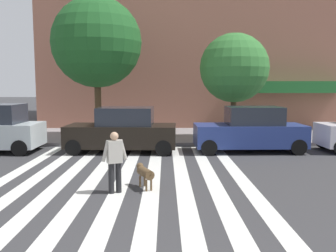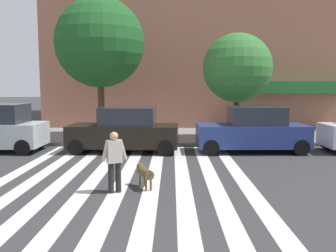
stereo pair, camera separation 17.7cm
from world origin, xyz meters
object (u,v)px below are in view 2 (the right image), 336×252
parked_car_behind_first (125,131)px  dog_on_leash (145,173)px  street_tree_nearest (100,43)px  pedestrian_dog_walker (114,159)px  street_tree_middle (237,68)px  parked_car_third_in_line (253,131)px

parked_car_behind_first → dog_on_leash: size_ratio=4.51×
street_tree_nearest → pedestrian_dog_walker: 10.23m
street_tree_middle → dog_on_leash: 9.68m
parked_car_third_in_line → street_tree_middle: 3.85m
parked_car_behind_first → street_tree_nearest: (-1.62, 3.16, 4.07)m
parked_car_behind_first → street_tree_nearest: size_ratio=0.66×
dog_on_leash → street_tree_middle: bearing=64.1°
pedestrian_dog_walker → dog_on_leash: bearing=29.8°
parked_car_third_in_line → dog_on_leash: size_ratio=4.49×
street_tree_nearest → street_tree_middle: bearing=-4.3°
parked_car_behind_first → street_tree_middle: street_tree_middle is taller
parked_car_third_in_line → street_tree_middle: bearing=95.3°
parked_car_behind_first → parked_car_third_in_line: size_ratio=1.00×
street_tree_middle → pedestrian_dog_walker: (-4.74, -8.64, -2.77)m
parked_car_third_in_line → dog_on_leash: parked_car_third_in_line is taller
street_tree_middle → pedestrian_dog_walker: size_ratio=3.21×
parked_car_third_in_line → pedestrian_dog_walker: (-4.99, -5.99, 0.01)m
parked_car_behind_first → pedestrian_dog_walker: size_ratio=2.87×
street_tree_nearest → dog_on_leash: street_tree_nearest is taller
pedestrian_dog_walker → parked_car_behind_first: bearing=94.8°
pedestrian_dog_walker → street_tree_nearest: bearing=103.0°
street_tree_middle → pedestrian_dog_walker: street_tree_middle is taller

